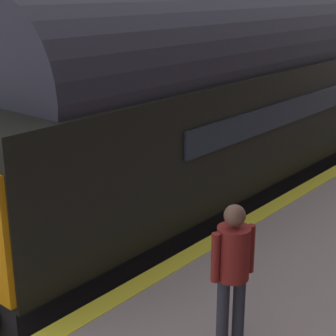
% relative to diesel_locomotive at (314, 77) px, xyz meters
% --- Properties ---
extents(ground_plane, '(140.00, 140.00, 0.00)m').
position_rel_diesel_locomotive_xyz_m(ground_plane, '(-0.00, -7.57, -2.49)').
color(ground_plane, slate).
rests_on(ground_plane, ground).
extents(track_main, '(2.50, 60.00, 0.15)m').
position_rel_diesel_locomotive_xyz_m(track_main, '(-0.00, -7.57, -2.44)').
color(track_main, gray).
rests_on(track_main, ground).
extents(diesel_locomotive, '(2.74, 20.18, 4.68)m').
position_rel_diesel_locomotive_xyz_m(diesel_locomotive, '(0.00, 0.00, 0.00)').
color(diesel_locomotive, black).
rests_on(diesel_locomotive, ground).
extents(waiting_passenger, '(0.44, 0.48, 1.64)m').
position_rel_diesel_locomotive_xyz_m(waiting_passenger, '(3.39, -8.63, -0.50)').
color(waiting_passenger, '#2F313C').
rests_on(waiting_passenger, station_platform).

